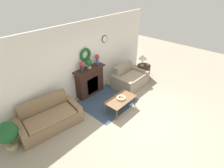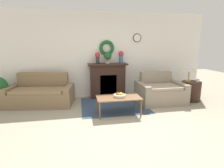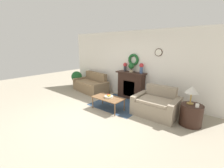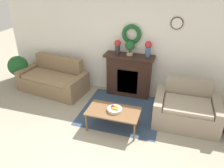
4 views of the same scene
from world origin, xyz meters
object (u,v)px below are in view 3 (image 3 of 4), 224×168
Objects in this scene: fruit_bowl at (109,96)px; mug at (197,106)px; couch_left at (91,85)px; vase_on_mantel_left at (125,66)px; fireplace at (131,85)px; potted_plant_floor_by_couch at (77,77)px; potted_plant_on_mantel at (131,67)px; loveseat_right at (156,105)px; side_table_by_loveseat at (191,115)px; vase_on_mantel_right at (141,67)px; coffee_table at (108,99)px; table_lamp at (192,90)px.

fruit_bowl is 3.09× the size of mug.
vase_on_mantel_left reaches higher than couch_left.
fireplace is 0.66× the size of couch_left.
fireplace is 3.12m from potted_plant_floor_by_couch.
potted_plant_floor_by_couch is (-3.11, -0.32, -0.80)m from potted_plant_on_mantel.
fireplace is 0.76m from potted_plant_on_mantel.
loveseat_right reaches higher than side_table_by_loveseat.
loveseat_right is 13.72× the size of mug.
fruit_bowl is (-1.39, -0.68, 0.16)m from loveseat_right.
fireplace is 3.24× the size of vase_on_mantel_right.
vase_on_mantel_left reaches higher than potted_plant_floor_by_couch.
side_table_by_loveseat is 3.05m from vase_on_mantel_left.
coffee_table is 1.73m from potted_plant_on_mantel.
vase_on_mantel_right is at bearing 0.72° from fireplace.
coffee_table is 2.52m from side_table_by_loveseat.
mug is at bearing -37.87° from side_table_by_loveseat.
side_table_by_loveseat is at bearing 15.47° from fruit_bowl.
table_lamp reaches higher than side_table_by_loveseat.
couch_left is 4.44m from table_lamp.
potted_plant_floor_by_couch is at bearing -174.47° from vase_on_mantel_right.
coffee_table is 2.63m from mug.
mug is (0.20, -0.16, -0.34)m from table_lamp.
couch_left is 1.77× the size of coffee_table.
vase_on_mantel_left is 0.42× the size of potted_plant_floor_by_couch.
side_table_by_loveseat is at bearing -38.66° from table_lamp.
vase_on_mantel_left is 0.91× the size of vase_on_mantel_right.
table_lamp is 0.42m from mug.
loveseat_right is at bearing -28.01° from potted_plant_on_mantel.
vase_on_mantel_right reaches higher than potted_plant_on_mantel.
couch_left is at bearing -167.01° from vase_on_mantel_left.
potted_plant_on_mantel reaches higher than side_table_by_loveseat.
fireplace is 1.47m from fruit_bowl.
table_lamp is at bearing -17.07° from potted_plant_on_mantel.
vase_on_mantel_right is at bearing 158.91° from table_lamp.
potted_plant_on_mantel is at bearing 151.41° from loveseat_right.
vase_on_mantel_right is at bearing 158.17° from side_table_by_loveseat.
loveseat_right reaches higher than mug.
coffee_table is 2.17× the size of table_lamp.
couch_left reaches higher than potted_plant_floor_by_couch.
vase_on_mantel_left is at bearing 163.70° from side_table_by_loveseat.
vase_on_mantel_left reaches higher than fruit_bowl.
fruit_bowl is at bearing -75.97° from vase_on_mantel_left.
table_lamp is (-0.07, 0.06, 0.68)m from side_table_by_loveseat.
fruit_bowl is at bearing -164.53° from side_table_by_loveseat.
table_lamp reaches higher than couch_left.
potted_plant_floor_by_couch is (-5.69, 0.57, -0.12)m from mug.
mug is 0.25× the size of vase_on_mantel_right.
fireplace is at bearing 92.29° from fruit_bowl.
potted_plant_on_mantel is at bearing -177.36° from vase_on_mantel_right.
fireplace is 2.74m from mug.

